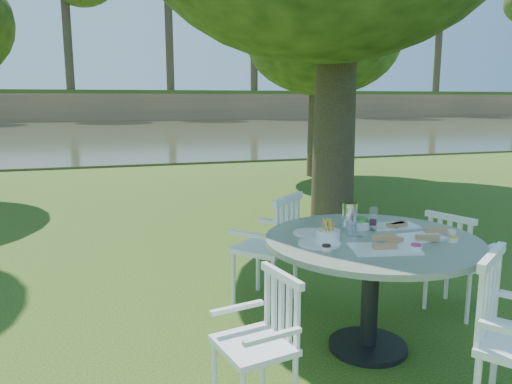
% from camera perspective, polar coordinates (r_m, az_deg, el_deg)
% --- Properties ---
extents(ground, '(140.00, 140.00, 0.00)m').
position_cam_1_polar(ground, '(5.08, 0.67, -9.87)').
color(ground, '#203E0C').
rests_on(ground, ground).
extents(table, '(1.48, 1.48, 0.83)m').
position_cam_1_polar(table, '(3.60, 13.06, -7.39)').
color(table, black).
rests_on(table, ground).
extents(chair_ne, '(0.54, 0.56, 0.86)m').
position_cam_1_polar(chair_ne, '(4.45, 21.70, -6.75)').
color(chair_ne, white).
rests_on(chair_ne, ground).
extents(chair_nw, '(0.67, 0.67, 0.98)m').
position_cam_1_polar(chair_nw, '(4.30, 2.20, -5.64)').
color(chair_nw, white).
rests_on(chair_nw, ground).
extents(chair_sw, '(0.46, 0.48, 0.82)m').
position_cam_1_polar(chair_sw, '(2.92, 1.20, -15.73)').
color(chair_sw, white).
rests_on(chair_sw, ground).
extents(chair_se, '(0.67, 0.66, 0.97)m').
position_cam_1_polar(chair_se, '(3.06, 27.00, -13.84)').
color(chair_se, white).
rests_on(chair_se, ground).
extents(tableware, '(1.14, 0.79, 0.22)m').
position_cam_1_polar(tableware, '(3.57, 11.97, -4.37)').
color(tableware, white).
rests_on(tableware, table).
extents(river, '(100.00, 28.00, 0.12)m').
position_cam_1_polar(river, '(27.63, -14.08, 6.58)').
color(river, '#343921').
rests_on(river, ground).
extents(far_bank, '(100.00, 18.00, 15.20)m').
position_cam_1_polar(far_bank, '(46.01, -15.45, 17.04)').
color(far_bank, '#8E6542').
rests_on(far_bank, ground).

